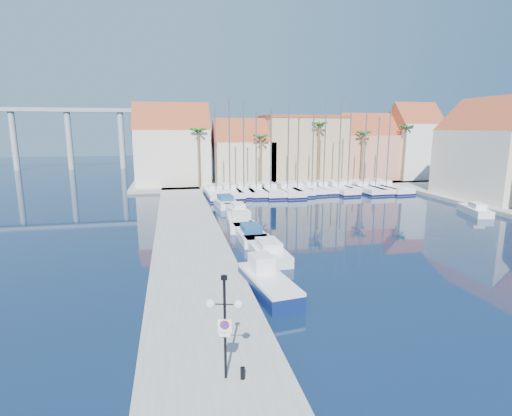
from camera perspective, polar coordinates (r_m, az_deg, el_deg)
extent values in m
plane|color=black|center=(26.08, 12.49, -11.03)|extent=(260.00, 260.00, 0.00)
cube|color=gray|center=(36.65, -9.55, -3.93)|extent=(6.00, 77.00, 0.50)
cube|color=gray|center=(73.37, 4.20, 3.84)|extent=(54.00, 16.00, 0.50)
cylinder|color=black|center=(15.44, -4.45, -16.69)|extent=(0.10, 0.10, 4.13)
cylinder|color=black|center=(15.06, -5.51, -13.52)|extent=(0.51, 0.18, 0.05)
cylinder|color=black|center=(15.00, -3.51, -13.60)|extent=(0.51, 0.18, 0.05)
sphere|color=white|center=(15.10, -6.51, -13.48)|extent=(0.37, 0.37, 0.37)
sphere|color=white|center=(14.98, -2.50, -13.63)|extent=(0.37, 0.37, 0.37)
cube|color=black|center=(14.62, -4.57, -9.89)|extent=(0.25, 0.18, 0.17)
cube|color=white|center=(15.34, -4.49, -16.45)|extent=(0.51, 0.16, 0.52)
cylinder|color=red|center=(15.29, -4.51, -16.33)|extent=(0.34, 0.10, 0.35)
cylinder|color=#1933A5|center=(15.28, -4.51, -16.35)|extent=(0.24, 0.07, 0.25)
cube|color=white|center=(15.51, -4.47, -17.63)|extent=(0.41, 0.13, 0.14)
cylinder|color=black|center=(16.30, -1.91, -22.51)|extent=(0.19, 0.19, 0.46)
cube|color=#0D1C4F|center=(24.44, 1.81, -11.18)|extent=(2.80, 6.18, 0.89)
cube|color=white|center=(24.24, 1.82, -9.99)|extent=(2.80, 6.18, 0.20)
cube|color=white|center=(25.09, 0.81, -7.90)|extent=(1.50, 1.75, 1.09)
cube|color=white|center=(31.45, 1.46, -6.06)|extent=(2.45, 7.02, 0.80)
cube|color=white|center=(30.61, 1.81, -5.19)|extent=(1.63, 2.48, 0.60)
cube|color=white|center=(36.30, -0.92, -3.67)|extent=(2.27, 7.02, 0.80)
cube|color=navy|center=(35.46, -0.71, -2.86)|extent=(1.58, 2.46, 0.60)
cube|color=white|center=(40.87, -2.39, -1.97)|extent=(2.87, 7.31, 0.80)
cube|color=white|center=(40.02, -2.31, -1.22)|extent=(1.80, 2.62, 0.60)
cube|color=white|center=(46.46, -2.74, -0.34)|extent=(2.30, 5.91, 0.80)
cube|color=white|center=(45.77, -2.58, 0.37)|extent=(1.45, 2.12, 0.60)
cube|color=white|center=(52.06, -4.58, 0.91)|extent=(2.93, 7.61, 0.80)
cube|color=navy|center=(51.22, -4.42, 1.53)|extent=(1.86, 2.72, 0.60)
cube|color=white|center=(55.61, -4.65, 1.58)|extent=(1.87, 5.40, 0.80)
cube|color=white|center=(54.97, -4.60, 2.20)|extent=(1.25, 1.91, 0.60)
cube|color=white|center=(52.86, 28.77, -0.32)|extent=(3.24, 5.85, 0.80)
cube|color=white|center=(52.25, 29.09, 0.31)|extent=(1.73, 2.22, 0.60)
cube|color=white|center=(58.34, -5.79, 2.12)|extent=(2.88, 10.56, 1.00)
cube|color=#0F0B39|center=(58.39, -5.78, 1.81)|extent=(2.94, 10.62, 0.28)
cube|color=white|center=(59.25, -5.93, 3.04)|extent=(1.96, 3.18, 0.60)
cylinder|color=slate|center=(57.16, -5.84, 8.15)|extent=(0.20, 0.20, 11.34)
cube|color=white|center=(59.21, -3.82, 2.29)|extent=(3.06, 10.25, 1.00)
cube|color=#0F0B39|center=(59.26, -3.82, 1.98)|extent=(3.13, 10.31, 0.28)
cube|color=white|center=(60.08, -4.01, 3.19)|extent=(1.97, 3.12, 0.60)
cylinder|color=slate|center=(58.02, -3.82, 9.08)|extent=(0.20, 0.20, 13.06)
cube|color=white|center=(59.92, -1.81, 2.41)|extent=(2.74, 9.19, 1.00)
cube|color=#0F0B39|center=(59.97, -1.80, 2.11)|extent=(2.81, 9.25, 0.28)
cube|color=white|center=(60.70, -1.93, 3.29)|extent=(1.77, 2.80, 0.60)
cylinder|color=slate|center=(58.80, -1.79, 8.86)|extent=(0.20, 0.20, 12.50)
cube|color=white|center=(60.10, -0.05, 2.45)|extent=(2.94, 9.85, 1.00)
cube|color=#0F0B39|center=(60.15, -0.05, 2.15)|extent=(3.00, 9.92, 0.28)
cube|color=white|center=(60.94, -0.21, 3.33)|extent=(1.90, 3.00, 0.60)
cylinder|color=slate|center=(58.98, 0.02, 8.20)|extent=(0.20, 0.20, 11.13)
cube|color=white|center=(60.28, 1.99, 2.47)|extent=(2.75, 10.53, 1.00)
cube|color=#0F0B39|center=(60.33, 1.99, 2.17)|extent=(2.81, 10.59, 0.28)
cube|color=white|center=(61.18, 1.76, 3.36)|extent=(1.92, 3.16, 0.60)
cylinder|color=slate|center=(59.13, 2.16, 8.40)|extent=(0.20, 0.20, 11.53)
cube|color=white|center=(60.51, 4.38, 2.48)|extent=(2.94, 10.61, 1.00)
cube|color=#0F0B39|center=(60.56, 4.37, 2.18)|extent=(3.00, 10.67, 0.28)
cube|color=white|center=(61.39, 4.10, 3.36)|extent=(1.98, 3.20, 0.60)
cylinder|color=slate|center=(59.36, 4.63, 8.63)|extent=(0.20, 0.20, 12.04)
cube|color=white|center=(61.83, 5.79, 2.64)|extent=(2.70, 9.88, 1.00)
cube|color=#0F0B39|center=(61.88, 5.78, 2.35)|extent=(2.76, 9.94, 0.28)
cube|color=white|center=(62.64, 5.51, 3.50)|extent=(1.83, 2.98, 0.60)
cylinder|color=slate|center=(60.77, 6.04, 7.82)|extent=(0.20, 0.20, 10.25)
cube|color=white|center=(62.64, 7.86, 2.70)|extent=(2.69, 8.78, 1.00)
cube|color=#0F0B39|center=(62.69, 7.86, 2.42)|extent=(2.76, 8.84, 0.28)
cube|color=white|center=(63.35, 7.66, 3.54)|extent=(1.71, 2.68, 0.60)
cylinder|color=slate|center=(61.61, 8.14, 8.24)|extent=(0.20, 0.20, 11.16)
cube|color=white|center=(63.45, 9.46, 2.77)|extent=(2.42, 8.54, 1.00)
cube|color=#0F0B39|center=(63.50, 9.45, 2.48)|extent=(2.48, 8.60, 0.28)
cube|color=white|center=(64.13, 9.23, 3.59)|extent=(1.61, 2.58, 0.60)
cylinder|color=slate|center=(62.40, 9.82, 9.31)|extent=(0.20, 0.20, 13.52)
cube|color=white|center=(63.85, 11.44, 2.75)|extent=(3.22, 10.77, 1.00)
cube|color=#0F0B39|center=(63.90, 11.43, 2.46)|extent=(3.29, 10.83, 0.28)
cube|color=white|center=(64.69, 11.06, 3.59)|extent=(2.07, 3.28, 0.60)
cylinder|color=slate|center=(62.72, 11.91, 9.25)|extent=(0.20, 0.20, 13.52)
cube|color=white|center=(65.50, 12.83, 2.90)|extent=(2.41, 8.25, 1.00)
cube|color=#0F0B39|center=(65.54, 12.81, 2.63)|extent=(2.47, 8.31, 0.28)
cube|color=white|center=(66.14, 12.58, 3.69)|extent=(1.57, 2.50, 0.60)
cylinder|color=slate|center=(64.49, 13.25, 9.12)|extent=(0.20, 0.20, 13.25)
cube|color=white|center=(65.07, 14.78, 2.76)|extent=(3.48, 10.87, 1.00)
cube|color=#0F0B39|center=(65.12, 14.77, 2.48)|extent=(3.55, 10.94, 0.28)
cube|color=white|center=(65.88, 14.35, 3.58)|extent=(2.16, 3.33, 0.60)
cylinder|color=slate|center=(64.01, 15.32, 8.27)|extent=(0.20, 0.20, 11.60)
cube|color=white|center=(65.92, 16.47, 2.77)|extent=(2.67, 10.21, 1.00)
cube|color=#0F0B39|center=(65.97, 16.46, 2.50)|extent=(2.73, 10.28, 0.28)
cube|color=white|center=(66.70, 16.10, 3.58)|extent=(1.86, 3.07, 0.60)
cylinder|color=slate|center=(64.91, 16.97, 7.69)|extent=(0.20, 0.20, 10.42)
cube|color=white|center=(67.11, 17.79, 2.84)|extent=(3.79, 11.88, 1.00)
cube|color=#0F0B39|center=(67.16, 17.77, 2.57)|extent=(3.85, 11.94, 0.28)
cube|color=white|center=(67.97, 17.29, 3.65)|extent=(2.35, 3.64, 0.60)
cylinder|color=slate|center=(66.04, 18.40, 8.24)|extent=(0.20, 0.20, 11.74)
cube|color=beige|center=(69.03, -11.79, 7.13)|extent=(12.00, 9.00, 9.00)
cube|color=#954220|center=(68.86, -11.94, 10.86)|extent=(12.30, 9.00, 9.00)
cube|color=tan|center=(70.19, -1.85, 6.61)|extent=(10.00, 8.00, 7.00)
cube|color=#954220|center=(69.99, -1.87, 9.46)|extent=(10.30, 8.00, 8.00)
cube|color=tan|center=(73.74, 6.53, 8.33)|extent=(14.00, 10.00, 11.00)
cube|color=#954220|center=(73.67, 6.64, 12.80)|extent=(14.20, 10.20, 0.50)
cube|color=tan|center=(77.56, 15.25, 7.04)|extent=(10.00, 8.00, 8.00)
cube|color=#954220|center=(77.39, 15.41, 9.99)|extent=(10.30, 8.00, 8.00)
cube|color=white|center=(81.15, 21.33, 7.55)|extent=(8.00, 8.00, 10.00)
cube|color=#954220|center=(81.04, 21.59, 11.07)|extent=(8.30, 8.00, 8.00)
cube|color=beige|center=(62.57, 30.76, 5.36)|extent=(9.00, 14.00, 9.00)
cube|color=#954220|center=(62.39, 31.19, 9.46)|extent=(9.00, 14.30, 9.00)
cylinder|color=brown|center=(64.19, -8.16, 6.95)|extent=(0.36, 0.36, 9.00)
sphere|color=#19571D|center=(64.01, -8.27, 10.83)|extent=(2.60, 2.60, 2.60)
cylinder|color=brown|center=(65.66, 0.65, 6.72)|extent=(0.36, 0.36, 8.00)
sphere|color=#19571D|center=(65.46, 0.66, 10.08)|extent=(2.60, 2.60, 2.60)
cylinder|color=brown|center=(68.46, 8.92, 7.61)|extent=(0.36, 0.36, 10.00)
sphere|color=#19571D|center=(68.33, 9.05, 11.67)|extent=(2.60, 2.60, 2.60)
cylinder|color=brown|center=(71.74, 14.93, 6.94)|extent=(0.36, 0.36, 8.50)
sphere|color=#19571D|center=(71.57, 15.10, 10.21)|extent=(2.60, 2.60, 2.60)
cylinder|color=brown|center=(75.65, 20.41, 7.20)|extent=(0.36, 0.36, 9.50)
sphere|color=#19571D|center=(75.51, 20.66, 10.68)|extent=(2.60, 2.60, 2.60)
cube|color=#9E9E99|center=(107.57, -27.57, 12.34)|extent=(48.00, 2.20, 0.90)
cylinder|color=#9E9E99|center=(109.86, -31.29, 8.27)|extent=(1.40, 1.40, 14.00)
cylinder|color=#9E9E99|center=(106.57, -25.13, 8.79)|extent=(1.40, 1.40, 14.00)
cylinder|color=#9E9E99|center=(104.56, -18.64, 9.24)|extent=(1.40, 1.40, 14.00)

